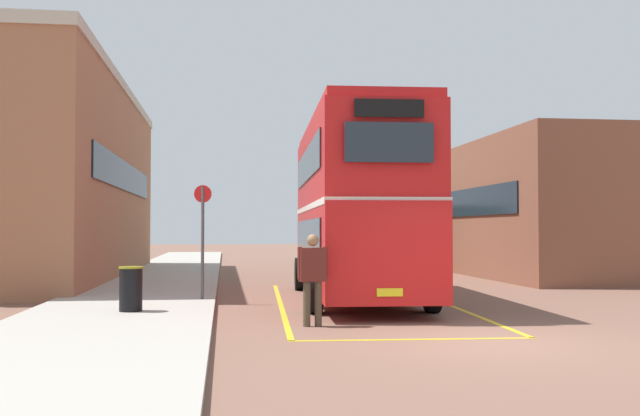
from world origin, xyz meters
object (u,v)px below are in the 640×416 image
object	(u,v)px
bus_stop_sign	(203,231)
single_deck_bus	(379,234)
double_decker_bus	(355,205)
litter_bin	(131,289)
pedestrian_boarding	(313,272)

from	to	relation	value
bus_stop_sign	single_deck_bus	bearing A→B (deg)	64.51
double_decker_bus	single_deck_bus	xyz separation A→B (m)	(4.23, 16.59, -0.88)
litter_bin	bus_stop_sign	xyz separation A→B (m)	(1.42, 2.62, 1.23)
single_deck_bus	pedestrian_boarding	world-z (taller)	single_deck_bus
pedestrian_boarding	bus_stop_sign	bearing A→B (deg)	116.50
pedestrian_boarding	litter_bin	size ratio (longest dim) A/B	1.88
double_decker_bus	litter_bin	bearing A→B (deg)	-148.47
double_decker_bus	litter_bin	size ratio (longest dim) A/B	10.90
double_decker_bus	pedestrian_boarding	bearing A→B (deg)	-108.99
single_deck_bus	pedestrian_boarding	xyz separation A→B (m)	(-6.02, -21.78, -0.60)
double_decker_bus	single_deck_bus	world-z (taller)	double_decker_bus
pedestrian_boarding	single_deck_bus	bearing A→B (deg)	74.55
pedestrian_boarding	bus_stop_sign	xyz separation A→B (m)	(-2.23, 4.47, 0.80)
pedestrian_boarding	double_decker_bus	bearing A→B (deg)	71.01
double_decker_bus	single_deck_bus	bearing A→B (deg)	75.69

